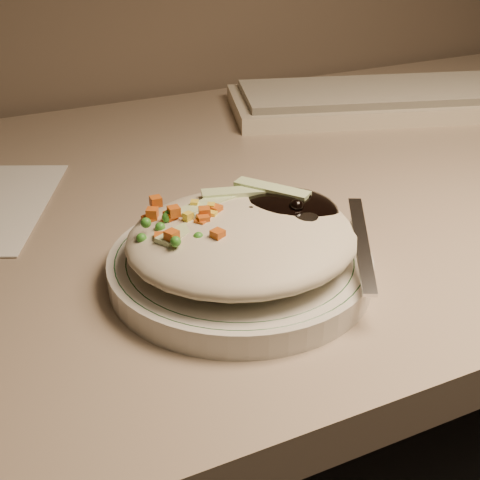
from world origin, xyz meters
name	(u,v)px	position (x,y,z in m)	size (l,w,h in m)	color
desk	(258,327)	(0.00, 1.38, 0.54)	(1.40, 0.70, 0.74)	gray
plate	(240,267)	(-0.11, 1.21, 0.75)	(0.22, 0.22, 0.02)	silver
plate_rim	(240,257)	(-0.11, 1.21, 0.76)	(0.21, 0.21, 0.00)	#144723
meal	(245,233)	(-0.10, 1.21, 0.78)	(0.21, 0.19, 0.05)	#B9B096
keyboard	(391,99)	(0.29, 1.53, 0.76)	(0.48, 0.29, 0.03)	beige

